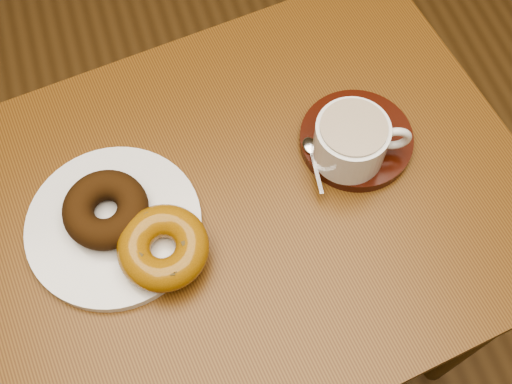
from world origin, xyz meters
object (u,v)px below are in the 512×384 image
object	(u,v)px
cafe_table	(243,236)
saucer	(356,140)
donut_plate	(114,225)
coffee_cup	(352,141)

from	to	relation	value
cafe_table	saucer	distance (m)	0.22
cafe_table	donut_plate	distance (m)	0.21
cafe_table	coffee_cup	xyz separation A→B (m)	(0.16, 0.02, 0.17)
cafe_table	donut_plate	xyz separation A→B (m)	(-0.17, 0.02, 0.12)
cafe_table	saucer	bearing A→B (deg)	5.66
donut_plate	coffee_cup	world-z (taller)	coffee_cup
saucer	coffee_cup	world-z (taller)	coffee_cup
donut_plate	coffee_cup	size ratio (longest dim) A/B	1.79
saucer	cafe_table	bearing A→B (deg)	-167.00
donut_plate	coffee_cup	bearing A→B (deg)	0.68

